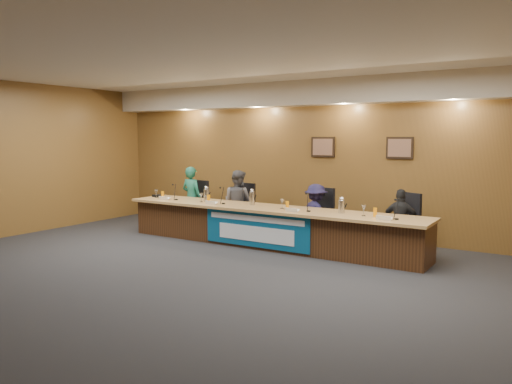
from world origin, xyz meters
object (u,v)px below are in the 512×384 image
panelist_d (401,222)px  office_chair_b (241,212)px  speakerphone (159,196)px  office_chair_a (195,207)px  panelist_a (192,198)px  carafe_left (207,195)px  dais_body (267,228)px  carafe_right (342,207)px  office_chair_d (402,227)px  panelist_b (238,203)px  carafe_mid (252,198)px  panelist_c (316,214)px  office_chair_c (318,219)px  banner (256,230)px

panelist_d → office_chair_b: (-3.43, 0.10, -0.10)m
speakerphone → office_chair_a: bearing=54.8°
panelist_a → carafe_left: (0.90, -0.61, 0.18)m
panelist_d → carafe_left: 3.85m
dais_body → speakerphone: speakerphone is taller
panelist_a → carafe_right: (3.83, -0.59, 0.16)m
office_chair_b → speakerphone: size_ratio=1.50×
office_chair_d → panelist_b: bearing=-155.2°
office_chair_a → carafe_left: 1.21m
carafe_mid → carafe_right: carafe_mid is taller
office_chair_b → panelist_b: bearing=-84.2°
office_chair_a → speakerphone: bearing=-115.3°
carafe_mid → speakerphone: size_ratio=0.81×
dais_body → panelist_a: 2.45m
panelist_d → office_chair_a: 4.69m
panelist_d → speakerphone: 5.18m
dais_body → panelist_c: size_ratio=5.14×
panelist_b → office_chair_b: (0.00, 0.10, -0.20)m
panelist_a → panelist_b: bearing=-178.8°
carafe_right → office_chair_c: bearing=138.2°
carafe_right → panelist_d: bearing=34.4°
panelist_d → office_chair_d: panelist_d is taller
panelist_b → office_chair_d: size_ratio=2.85×
panelist_b → carafe_left: size_ratio=5.36×
panelist_c → speakerphone: panelist_c is taller
office_chair_a → carafe_mid: (1.97, -0.65, 0.40)m
panelist_d → office_chair_d: bearing=-98.1°
panelist_c → office_chair_b: panelist_c is taller
speakerphone → carafe_right: bearing=-0.4°
banner → office_chair_b: 1.57m
dais_body → carafe_right: (1.48, 0.02, 0.51)m
dais_body → office_chair_a: (-2.35, 0.71, 0.13)m
office_chair_c → carafe_right: carafe_right is taller
panelist_b → panelist_d: size_ratio=1.18×
office_chair_c → office_chair_d: same height
dais_body → office_chair_a: 2.46m
panelist_a → dais_body: bearing=166.6°
carafe_right → carafe_left: bearing=-179.5°
banner → office_chair_d: (2.34, 1.12, 0.10)m
panelist_a → office_chair_b: (1.25, 0.10, -0.22)m
panelist_c → carafe_left: panelist_c is taller
speakerphone → office_chair_b: bearing=20.9°
dais_body → office_chair_c: 1.01m
dais_body → carafe_left: (-1.45, -0.00, 0.53)m
carafe_mid → carafe_right: 1.86m
office_chair_d → dais_body: bearing=-140.0°
carafe_left → office_chair_d: bearing=10.6°
panelist_c → panelist_d: size_ratio=1.00×
panelist_d → office_chair_b: bearing=-9.8°
panelist_c → carafe_right: 1.01m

